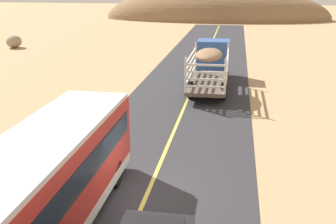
% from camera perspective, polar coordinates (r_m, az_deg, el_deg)
% --- Properties ---
extents(ground_plane, '(240.00, 240.00, 0.00)m').
position_cam_1_polar(ground_plane, '(15.86, -2.89, -11.11)').
color(ground_plane, tan).
extents(road_surface, '(8.00, 120.00, 0.02)m').
position_cam_1_polar(road_surface, '(15.85, -2.89, -11.08)').
color(road_surface, '#2D2D33').
rests_on(road_surface, ground).
extents(road_centre_line, '(0.16, 117.60, 0.00)m').
position_cam_1_polar(road_centre_line, '(15.85, -2.89, -11.04)').
color(road_centre_line, '#D8CC4C').
rests_on(road_centre_line, road_surface).
extents(livestock_truck, '(2.53, 9.70, 3.02)m').
position_cam_1_polar(livestock_truck, '(32.21, 5.84, 6.99)').
color(livestock_truck, '#3359A5').
rests_on(livestock_truck, road_surface).
extents(bus, '(2.54, 10.00, 3.21)m').
position_cam_1_polar(bus, '(13.53, -15.56, -8.75)').
color(bus, red).
rests_on(bus, road_surface).
extents(boulder_near_shoulder, '(1.62, 1.98, 1.41)m').
position_cam_1_polar(boulder_near_shoulder, '(52.03, -19.81, 8.81)').
color(boulder_near_shoulder, gray).
rests_on(boulder_near_shoulder, ground).
extents(distant_hill, '(43.11, 18.25, 12.41)m').
position_cam_1_polar(distant_hill, '(85.25, 6.37, 12.20)').
color(distant_hill, olive).
rests_on(distant_hill, ground).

